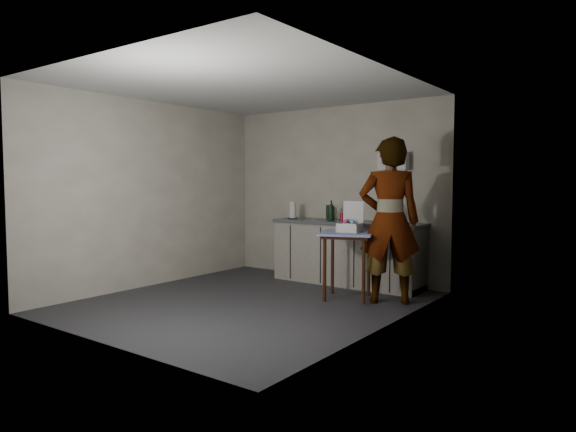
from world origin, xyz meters
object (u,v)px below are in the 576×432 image
Objects in this scene: soap_bottle at (331,211)px; soda_can at (342,217)px; standing_man at (389,221)px; dish_rack at (393,219)px; dark_bottle at (328,212)px; side_table at (348,241)px; paper_towel at (293,211)px; bakery_box at (350,225)px; kitchen_counter at (347,255)px.

soap_bottle reaches higher than soda_can.
standing_man is 5.44× the size of dish_rack.
dark_bottle reaches higher than soda_can.
side_table is at bearing -46.26° from dark_bottle.
bakery_box reaches higher than paper_towel.
dark_bottle is 0.57× the size of bakery_box.
soap_bottle is at bearing -165.43° from soda_can.
standing_man reaches higher than paper_towel.
dark_bottle reaches higher than side_table.
dish_rack reaches higher than side_table.
dish_rack is at bearing 7.76° from soap_bottle.
dark_bottle is at bearing 136.29° from soap_bottle.
side_table is 0.59m from standing_man.
soap_bottle reaches higher than dark_bottle.
dark_bottle is (-0.82, 0.86, 0.29)m from side_table.
kitchen_counter is 8.61× the size of paper_towel.
kitchen_counter is 10.27× the size of dark_bottle.
standing_man is at bearing -7.75° from side_table.
standing_man is (0.97, -0.69, 0.57)m from kitchen_counter.
standing_man reaches higher than soap_bottle.
soap_bottle is 0.66m from paper_towel.
standing_man is 0.80m from dish_rack.
side_table is at bearing -104.27° from dish_rack.
soap_bottle reaches higher than paper_towel.
standing_man reaches higher than bakery_box.
side_table is 2.20× the size of bakery_box.
dish_rack is at bearing 64.00° from bakery_box.
dish_rack is (1.56, 0.16, -0.06)m from paper_towel.
bakery_box is (-0.22, -0.79, -0.04)m from dish_rack.
side_table is 2.29× the size of dish_rack.
kitchen_counter is at bearing 7.06° from paper_towel.
bakery_box is (0.82, -0.79, -0.09)m from dark_bottle.
soda_can is 0.30× the size of dish_rack.
paper_towel is (-0.81, -0.08, 0.07)m from soda_can.
kitchen_counter is at bearing 17.31° from soap_bottle.
dark_bottle is 1.15m from bakery_box.
standing_man is 5.23× the size of bakery_box.
side_table is 3.23× the size of paper_towel.
bakery_box is at bearing -52.98° from soda_can.
paper_towel is (-1.86, 0.58, 0.03)m from standing_man.
standing_man is 0.52m from bakery_box.
paper_towel is (-1.34, 0.69, 0.30)m from side_table.
kitchen_counter is 1.12× the size of standing_man.
paper_towel is 0.68× the size of bakery_box.
dish_rack is 0.82m from bakery_box.
dark_bottle is 0.84× the size of paper_towel.
soda_can is at bearing 14.57° from soap_bottle.
soap_bottle is at bearing -43.71° from dark_bottle.
bakery_box is (1.34, -0.63, -0.11)m from paper_towel.
soap_bottle is 1.34× the size of dark_bottle.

